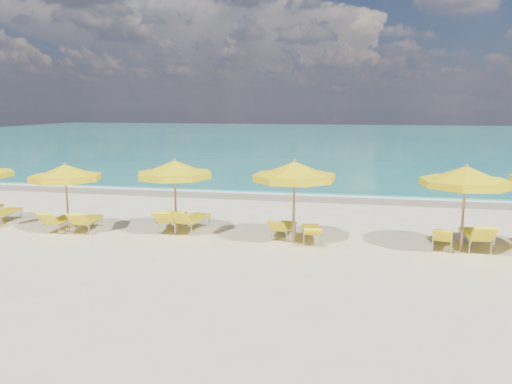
# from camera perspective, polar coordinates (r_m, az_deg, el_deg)

# --- Properties ---
(ground_plane) EXTENTS (120.00, 120.00, 0.00)m
(ground_plane) POSITION_cam_1_polar(r_m,az_deg,el_deg) (15.54, -1.11, -5.30)
(ground_plane) COLOR beige
(ocean) EXTENTS (120.00, 80.00, 0.30)m
(ocean) POSITION_cam_1_polar(r_m,az_deg,el_deg) (62.85, 8.58, 6.12)
(ocean) COLOR #157975
(ocean) RESTS_ON ground
(wet_sand_band) EXTENTS (120.00, 2.60, 0.01)m
(wet_sand_band) POSITION_cam_1_polar(r_m,az_deg,el_deg) (22.65, 2.99, -0.46)
(wet_sand_band) COLOR tan
(wet_sand_band) RESTS_ON ground
(foam_line) EXTENTS (120.00, 1.20, 0.03)m
(foam_line) POSITION_cam_1_polar(r_m,az_deg,el_deg) (23.42, 3.29, -0.11)
(foam_line) COLOR white
(foam_line) RESTS_ON ground
(whitecap_near) EXTENTS (14.00, 0.36, 0.05)m
(whitecap_near) POSITION_cam_1_polar(r_m,az_deg,el_deg) (33.22, -4.79, 2.85)
(whitecap_near) COLOR white
(whitecap_near) RESTS_ON ground
(whitecap_far) EXTENTS (18.00, 0.30, 0.05)m
(whitecap_far) POSITION_cam_1_polar(r_m,az_deg,el_deg) (39.13, 18.43, 3.45)
(whitecap_far) COLOR white
(whitecap_far) RESTS_ON ground
(umbrella_2) EXTENTS (2.44, 2.44, 2.28)m
(umbrella_2) POSITION_cam_1_polar(r_m,az_deg,el_deg) (17.00, -20.97, 2.03)
(umbrella_2) COLOR #9E7C4F
(umbrella_2) RESTS_ON ground
(umbrella_3) EXTENTS (2.42, 2.42, 2.43)m
(umbrella_3) POSITION_cam_1_polar(r_m,az_deg,el_deg) (15.84, -9.29, 2.50)
(umbrella_3) COLOR #9E7C4F
(umbrella_3) RESTS_ON ground
(umbrella_4) EXTENTS (3.16, 3.16, 2.52)m
(umbrella_4) POSITION_cam_1_polar(r_m,az_deg,el_deg) (14.65, 4.40, 2.30)
(umbrella_4) COLOR #9E7C4F
(umbrella_4) RESTS_ON ground
(umbrella_5) EXTENTS (2.98, 2.98, 2.50)m
(umbrella_5) POSITION_cam_1_polar(r_m,az_deg,el_deg) (14.83, 22.85, 1.57)
(umbrella_5) COLOR #9E7C4F
(umbrella_5) RESTS_ON ground
(lounger_1_right) EXTENTS (0.74, 1.86, 0.78)m
(lounger_1_right) POSITION_cam_1_polar(r_m,az_deg,el_deg) (19.56, -26.90, -2.54)
(lounger_1_right) COLOR #A5A8AD
(lounger_1_right) RESTS_ON ground
(lounger_2_left) EXTENTS (0.63, 1.60, 0.79)m
(lounger_2_left) POSITION_cam_1_polar(r_m,az_deg,el_deg) (17.69, -21.49, -3.44)
(lounger_2_left) COLOR #A5A8AD
(lounger_2_left) RESTS_ON ground
(lounger_2_right) EXTENTS (0.77, 1.73, 0.80)m
(lounger_2_right) POSITION_cam_1_polar(r_m,az_deg,el_deg) (17.31, -18.67, -3.52)
(lounger_2_right) COLOR #A5A8AD
(lounger_2_right) RESTS_ON ground
(lounger_3_left) EXTENTS (0.74, 1.93, 0.86)m
(lounger_3_left) POSITION_cam_1_polar(r_m,az_deg,el_deg) (16.78, -9.60, -3.47)
(lounger_3_left) COLOR #A5A8AD
(lounger_3_left) RESTS_ON ground
(lounger_3_right) EXTENTS (0.93, 1.96, 0.91)m
(lounger_3_right) POSITION_cam_1_polar(r_m,az_deg,el_deg) (16.51, -7.33, -3.62)
(lounger_3_right) COLOR #A5A8AD
(lounger_3_right) RESTS_ON ground
(lounger_4_left) EXTENTS (0.74, 1.65, 0.74)m
(lounger_4_left) POSITION_cam_1_polar(r_m,az_deg,el_deg) (15.65, 3.15, -4.45)
(lounger_4_left) COLOR #A5A8AD
(lounger_4_left) RESTS_ON ground
(lounger_4_right) EXTENTS (0.79, 1.75, 0.65)m
(lounger_4_right) POSITION_cam_1_polar(r_m,az_deg,el_deg) (15.30, 6.34, -4.84)
(lounger_4_right) COLOR #A5A8AD
(lounger_4_right) RESTS_ON ground
(lounger_5_left) EXTENTS (0.83, 1.67, 0.75)m
(lounger_5_left) POSITION_cam_1_polar(r_m,az_deg,el_deg) (15.51, 20.57, -5.22)
(lounger_5_left) COLOR #A5A8AD
(lounger_5_left) RESTS_ON ground
(lounger_5_right) EXTENTS (0.68, 1.87, 0.90)m
(lounger_5_right) POSITION_cam_1_polar(r_m,az_deg,el_deg) (15.75, 23.76, -5.07)
(lounger_5_right) COLOR #A5A8AD
(lounger_5_right) RESTS_ON ground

